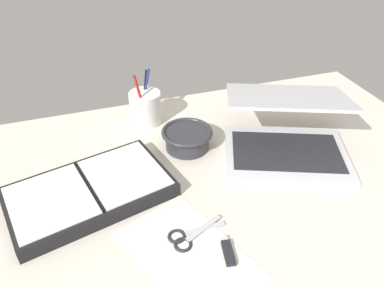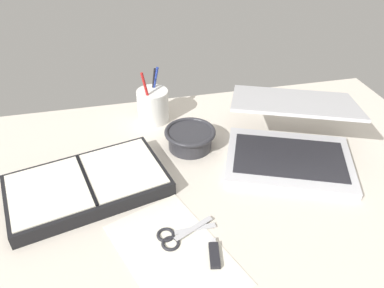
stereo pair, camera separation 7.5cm
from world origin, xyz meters
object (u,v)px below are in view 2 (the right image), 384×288
bowl (190,138)px  planner (88,185)px  laptop (291,139)px  pen_cup (153,105)px  scissors (175,237)px

bowl → planner: bowl is taller
laptop → planner: laptop is taller
bowl → planner: 30.35cm
bowl → pen_cup: bearing=115.6°
bowl → scissors: 32.68cm
laptop → pen_cup: bearing=163.4°
pen_cup → scissors: (-2.27, -47.46, -4.78)cm
laptop → planner: bearing=-155.7°
scissors → laptop: bearing=17.0°
laptop → bowl: laptop is taller
laptop → planner: 53.21cm
laptop → scissors: 41.57cm
planner → laptop: bearing=-11.5°
bowl → scissors: size_ratio=1.09×
laptop → bowl: (-25.18, 9.67, -2.20)cm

